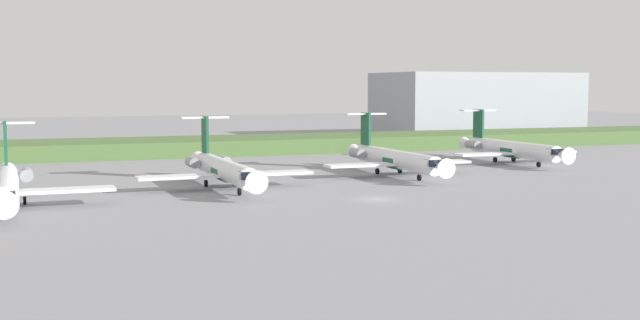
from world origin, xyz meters
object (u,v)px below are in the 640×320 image
object	(u,v)px
regional_jet_nearest	(6,185)
regional_jet_fourth	(511,148)
regional_jet_third	(394,158)
regional_jet_second	(223,168)

from	to	relation	value
regional_jet_nearest	regional_jet_fourth	distance (m)	84.71
regional_jet_third	regional_jet_nearest	bearing A→B (deg)	-165.28
regional_jet_nearest	regional_jet_fourth	xyz separation A→B (m)	(81.21, 24.10, 0.00)
regional_jet_nearest	regional_jet_third	world-z (taller)	same
regional_jet_third	regional_jet_fourth	distance (m)	29.03
regional_jet_second	regional_jet_fourth	bearing A→B (deg)	15.90
regional_jet_third	regional_jet_fourth	world-z (taller)	same
regional_jet_nearest	regional_jet_fourth	world-z (taller)	same
regional_jet_fourth	regional_jet_third	bearing A→B (deg)	-160.01
regional_jet_third	regional_jet_fourth	size ratio (longest dim) A/B	1.00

